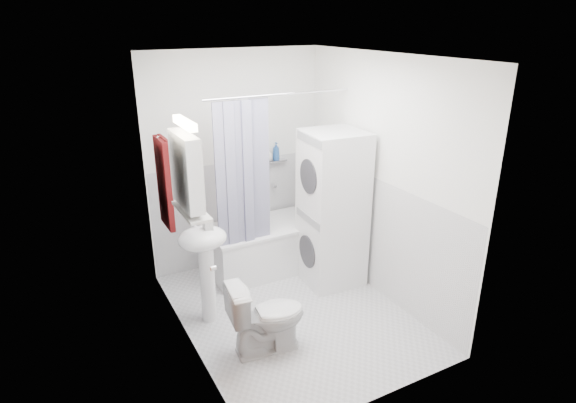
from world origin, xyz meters
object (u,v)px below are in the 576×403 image
bathtub (271,243)px  sink (204,253)px  washer_dryer (332,209)px  toilet (267,317)px

bathtub → sink: 1.25m
bathtub → sink: bearing=-146.9°
washer_dryer → toilet: (-1.13, -0.75, -0.50)m
bathtub → washer_dryer: 0.88m
sink → washer_dryer: size_ratio=0.63×
washer_dryer → toilet: bearing=-142.1°
bathtub → sink: size_ratio=1.36×
sink → toilet: 0.82m
bathtub → toilet: (-0.68, -1.30, 0.03)m
bathtub → sink: (-0.99, -0.64, 0.41)m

